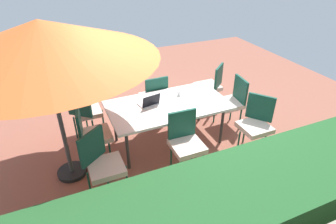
{
  "coord_description": "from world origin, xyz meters",
  "views": [
    {
      "loc": [
        1.62,
        3.73,
        3.06
      ],
      "look_at": [
        0.0,
        0.0,
        0.61
      ],
      "focal_mm": 30.11,
      "sensor_mm": 36.0,
      "label": 1
    }
  ],
  "objects_px": {
    "chair_west": "(232,100)",
    "chair_northeast": "(102,162)",
    "laptop": "(149,102)",
    "cup": "(179,93)",
    "chair_east": "(91,133)",
    "chair_southeast": "(85,110)",
    "chair_south": "(154,96)",
    "patio_umbrella": "(41,40)",
    "chair_north": "(186,140)",
    "dining_table": "(168,107)",
    "chair_southwest": "(211,84)",
    "chair_northwest": "(256,122)"
  },
  "relations": [
    {
      "from": "chair_north",
      "to": "chair_east",
      "type": "height_order",
      "value": "same"
    },
    {
      "from": "chair_north",
      "to": "dining_table",
      "type": "bearing_deg",
      "value": 88.7
    },
    {
      "from": "dining_table",
      "to": "cup",
      "type": "distance_m",
      "value": 0.38
    },
    {
      "from": "laptop",
      "to": "chair_west",
      "type": "bearing_deg",
      "value": 165.68
    },
    {
      "from": "chair_west",
      "to": "laptop",
      "type": "distance_m",
      "value": 1.62
    },
    {
      "from": "cup",
      "to": "chair_northwest",
      "type": "bearing_deg",
      "value": 133.49
    },
    {
      "from": "chair_south",
      "to": "laptop",
      "type": "bearing_deg",
      "value": 62.72
    },
    {
      "from": "chair_northwest",
      "to": "cup",
      "type": "height_order",
      "value": "chair_northwest"
    },
    {
      "from": "chair_west",
      "to": "chair_southwest",
      "type": "relative_size",
      "value": 1.0
    },
    {
      "from": "chair_east",
      "to": "chair_northeast",
      "type": "xyz_separation_m",
      "value": [
        -0.01,
        0.75,
        0.0
      ]
    },
    {
      "from": "chair_east",
      "to": "chair_northeast",
      "type": "height_order",
      "value": "same"
    },
    {
      "from": "patio_umbrella",
      "to": "chair_north",
      "type": "distance_m",
      "value": 2.32
    },
    {
      "from": "chair_southeast",
      "to": "chair_southwest",
      "type": "height_order",
      "value": "same"
    },
    {
      "from": "patio_umbrella",
      "to": "chair_east",
      "type": "height_order",
      "value": "patio_umbrella"
    },
    {
      "from": "chair_east",
      "to": "cup",
      "type": "relative_size",
      "value": 10.85
    },
    {
      "from": "chair_east",
      "to": "chair_northeast",
      "type": "distance_m",
      "value": 0.75
    },
    {
      "from": "patio_umbrella",
      "to": "chair_north",
      "type": "xyz_separation_m",
      "value": [
        -1.64,
        0.6,
        -1.53
      ]
    },
    {
      "from": "patio_umbrella",
      "to": "chair_south",
      "type": "xyz_separation_m",
      "value": [
        -1.72,
        -0.91,
        -1.53
      ]
    },
    {
      "from": "chair_northwest",
      "to": "patio_umbrella",
      "type": "bearing_deg",
      "value": -139.64
    },
    {
      "from": "chair_north",
      "to": "cup",
      "type": "relative_size",
      "value": 10.85
    },
    {
      "from": "laptop",
      "to": "cup",
      "type": "height_order",
      "value": "laptop"
    },
    {
      "from": "chair_northwest",
      "to": "chair_east",
      "type": "bearing_deg",
      "value": -144.88
    },
    {
      "from": "dining_table",
      "to": "chair_southeast",
      "type": "xyz_separation_m",
      "value": [
        1.26,
        -0.72,
        -0.16
      ]
    },
    {
      "from": "chair_southwest",
      "to": "chair_northeast",
      "type": "relative_size",
      "value": 1.0
    },
    {
      "from": "laptop",
      "to": "cup",
      "type": "xyz_separation_m",
      "value": [
        -0.6,
        -0.11,
        -0.0
      ]
    },
    {
      "from": "dining_table",
      "to": "patio_umbrella",
      "type": "distance_m",
      "value": 2.17
    },
    {
      "from": "dining_table",
      "to": "chair_west",
      "type": "relative_size",
      "value": 2.02
    },
    {
      "from": "chair_northwest",
      "to": "chair_southeast",
      "type": "height_order",
      "value": "same"
    },
    {
      "from": "chair_south",
      "to": "chair_east",
      "type": "distance_m",
      "value": 1.52
    },
    {
      "from": "patio_umbrella",
      "to": "chair_west",
      "type": "height_order",
      "value": "patio_umbrella"
    },
    {
      "from": "chair_southeast",
      "to": "dining_table",
      "type": "bearing_deg",
      "value": -170.59
    },
    {
      "from": "chair_northwest",
      "to": "laptop",
      "type": "height_order",
      "value": "laptop"
    },
    {
      "from": "chair_west",
      "to": "chair_northeast",
      "type": "distance_m",
      "value": 2.69
    },
    {
      "from": "patio_umbrella",
      "to": "chair_south",
      "type": "relative_size",
      "value": 2.84
    },
    {
      "from": "chair_east",
      "to": "chair_northeast",
      "type": "relative_size",
      "value": 1.0
    },
    {
      "from": "chair_east",
      "to": "chair_southwest",
      "type": "bearing_deg",
      "value": -65.13
    },
    {
      "from": "dining_table",
      "to": "chair_southeast",
      "type": "relative_size",
      "value": 2.02
    },
    {
      "from": "patio_umbrella",
      "to": "cup",
      "type": "distance_m",
      "value": 2.38
    },
    {
      "from": "chair_northwest",
      "to": "chair_north",
      "type": "xyz_separation_m",
      "value": [
        1.28,
        -0.02,
        0.0
      ]
    },
    {
      "from": "chair_north",
      "to": "chair_northeast",
      "type": "relative_size",
      "value": 1.0
    },
    {
      "from": "cup",
      "to": "chair_north",
      "type": "bearing_deg",
      "value": 70.16
    },
    {
      "from": "dining_table",
      "to": "chair_south",
      "type": "height_order",
      "value": "chair_south"
    },
    {
      "from": "chair_southeast",
      "to": "chair_south",
      "type": "xyz_separation_m",
      "value": [
        -1.3,
        -0.03,
        0.0
      ]
    },
    {
      "from": "chair_southeast",
      "to": "laptop",
      "type": "relative_size",
      "value": 2.71
    },
    {
      "from": "chair_southeast",
      "to": "chair_east",
      "type": "distance_m",
      "value": 0.72
    },
    {
      "from": "patio_umbrella",
      "to": "chair_north",
      "type": "relative_size",
      "value": 2.84
    },
    {
      "from": "chair_north",
      "to": "cup",
      "type": "xyz_separation_m",
      "value": [
        -0.35,
        -0.96,
        0.26
      ]
    },
    {
      "from": "chair_northwest",
      "to": "chair_north",
      "type": "relative_size",
      "value": 1.0
    },
    {
      "from": "chair_southwest",
      "to": "dining_table",
      "type": "bearing_deg",
      "value": -10.73
    },
    {
      "from": "chair_east",
      "to": "patio_umbrella",
      "type": "bearing_deg",
      "value": 121.3
    }
  ]
}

